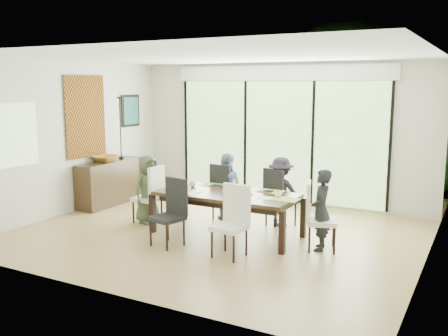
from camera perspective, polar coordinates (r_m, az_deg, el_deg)
The scene contains 62 objects.
floor at distance 7.78m, azimuth -0.88°, elevation -7.59°, with size 6.00×5.00×0.01m, color olive.
ceiling at distance 7.45m, azimuth -0.93°, elevation 12.76°, with size 6.00×5.00×0.01m, color white.
wall_back at distance 9.75m, azimuth 6.30°, elevation 3.97°, with size 6.00×0.02×2.70m, color beige.
wall_front at distance 5.46m, azimuth -13.80°, elevation -0.61°, with size 6.00×0.02×2.70m, color silver.
wall_left at distance 9.33m, azimuth -17.31°, elevation 3.34°, with size 0.02×5.00×2.70m, color silver.
wall_right at distance 6.59m, azimuth 22.61°, elevation 0.63°, with size 0.02×5.00×2.70m, color silver.
glass_doors at distance 9.73m, azimuth 6.20°, elevation 3.07°, with size 4.20×0.02×2.30m, color #598C3F.
blinds_header at distance 9.66m, azimuth 6.31°, elevation 10.75°, with size 4.40×0.06×0.28m, color white.
mullion_a at distance 10.68m, azimuth -4.34°, elevation 3.67°, with size 0.05×0.04×2.30m, color black.
mullion_b at distance 10.00m, azimuth 2.45°, elevation 3.29°, with size 0.05×0.04×2.30m, color black.
mullion_c at distance 9.48m, azimuth 10.10°, elevation 2.81°, with size 0.05×0.04×2.30m, color black.
mullion_d at distance 9.15m, azimuth 18.46°, elevation 2.23°, with size 0.05×0.04×2.30m, color black.
side_window at distance 8.49m, azimuth -22.94°, elevation 3.47°, with size 0.02×0.90×1.00m, color #8CAD7F.
deck at distance 10.79m, azimuth 7.93°, elevation -3.06°, with size 6.00×1.80×0.10m, color brown.
rail_top at distance 11.43m, azimuth 9.40°, elevation 0.67°, with size 6.00×0.08×0.06m, color #513822.
foliage_left at distance 12.92m, azimuth 3.35°, elevation 5.77°, with size 3.20×3.20×3.20m, color #14380F.
foliage_mid at distance 12.72m, azimuth 13.63°, elevation 7.08°, with size 4.00×4.00×4.00m, color #14380F.
foliage_right at distance 11.63m, azimuth 21.13°, elevation 3.84°, with size 2.80×2.80×2.80m, color #14380F.
foliage_far at distance 13.68m, azimuth 10.27°, elevation 6.60°, with size 3.60×3.60×3.60m, color #14380F.
table_top at distance 7.59m, azimuth 0.31°, elevation -3.03°, with size 2.12×0.97×0.05m, color black.
table_apron at distance 7.61m, azimuth 0.31°, elevation -3.62°, with size 1.94×0.79×0.09m, color black.
table_leg_fl at distance 7.87m, azimuth -8.17°, elevation -5.14°, with size 0.08×0.08×0.61m, color black.
table_leg_fr at distance 6.86m, azimuth 6.67°, elevation -7.33°, with size 0.08×0.08×0.61m, color black.
table_leg_bl at distance 8.56m, azimuth -4.76°, elevation -3.89°, with size 0.08×0.08×0.61m, color black.
table_leg_br at distance 7.63m, azimuth 9.05°, elevation -5.63°, with size 0.08×0.08×0.61m, color black.
chair_left_end at distance 8.41m, azimuth -8.78°, elevation -2.94°, with size 0.41×0.41×0.97m, color silver, non-canonical shape.
chair_right_end at distance 7.07m, azimuth 11.17°, elevation -5.41°, with size 0.41×0.41×0.97m, color white, non-canonical shape.
chair_far_left at distance 8.56m, azimuth 0.30°, elevation -2.61°, with size 0.41×0.41×0.97m, color black, non-canonical shape.
chair_far_right at distance 8.15m, azimuth 6.54°, elevation -3.29°, with size 0.41×0.41×0.97m, color black, non-canonical shape.
chair_near_left at distance 7.15m, azimuth -6.54°, elevation -5.11°, with size 0.41×0.41×0.97m, color black, non-canonical shape.
chair_near_right at distance 6.65m, azimuth 0.61°, elevation -6.17°, with size 0.41×0.41×0.97m, color white, non-canonical shape.
person_left_end at distance 8.38m, azimuth -8.68°, elevation -2.40°, with size 0.53×0.33×1.14m, color #3C4830.
person_right_end at distance 7.05m, azimuth 11.03°, elevation -4.74°, with size 0.53×0.33×1.14m, color black.
person_far_left at distance 8.52m, azimuth 0.24°, elevation -2.08°, with size 0.53×0.33×1.14m, color #7A96B1.
person_far_right at distance 8.11m, azimuth 6.50°, elevation -2.74°, with size 0.53×0.33×1.14m, color #231D2B.
placemat_left at distance 8.06m, azimuth -5.68°, elevation -2.12°, with size 0.39×0.28×0.01m, color #8AA039.
placemat_right at distance 7.20m, azimuth 7.02°, elevation -3.56°, with size 0.39×0.28×0.01m, color #92AC3D.
placemat_far_l at distance 8.14m, azimuth -1.18°, elevation -1.96°, with size 0.39×0.28×0.01m, color #87C245.
placemat_far_r at distance 7.70m, azimuth 5.33°, elevation -2.66°, with size 0.39×0.28×0.01m, color #A7C747.
placemat_paper at distance 7.60m, azimuth -4.43°, elevation -2.82°, with size 0.39×0.28×0.01m, color white.
tablet_far_l at distance 8.04m, azimuth -0.73°, elevation -2.04°, with size 0.23×0.16×0.01m, color black.
tablet_far_r at distance 7.68m, azimuth 4.84°, elevation -2.64°, with size 0.21×0.15×0.01m, color black.
papers at distance 7.24m, azimuth 5.03°, elevation -3.45°, with size 0.26×0.19×0.00m, color white.
platter_base at distance 7.60m, azimuth -4.43°, elevation -2.72°, with size 0.23×0.23×0.02m, color white.
platter_snacks at distance 7.59m, azimuth -4.43°, elevation -2.60°, with size 0.18×0.18×0.01m, color orange.
vase at distance 7.59m, azimuth 0.82°, elevation -2.41°, with size 0.07×0.07×0.11m, color silver.
hyacinth_stems at distance 7.57m, azimuth 0.82°, elevation -1.63°, with size 0.04×0.04×0.14m, color #337226.
hyacinth_blooms at distance 7.55m, azimuth 0.82°, elevation -0.97°, with size 0.10×0.10×0.10m, color #4B4ABA.
laptop at distance 7.92m, azimuth -5.48°, elevation -2.26°, with size 0.29×0.19×0.02m, color silver.
cup_a at distance 8.04m, azimuth -3.61°, elevation -1.83°, with size 0.11×0.11×0.08m, color white.
cup_b at distance 7.42m, azimuth 0.97°, elevation -2.79°, with size 0.09×0.09×0.08m, color white.
cup_c at distance 7.33m, azimuth 6.22°, elevation -2.98°, with size 0.11×0.11×0.08m, color white.
book at distance 7.51m, azimuth 2.17°, elevation -2.90°, with size 0.14×0.20×0.02m, color white.
sideboard at distance 9.84m, azimuth -12.86°, elevation -1.62°, with size 0.42×1.50×0.84m, color black.
bowl at distance 9.69m, azimuth -13.35°, elevation 1.04°, with size 0.45×0.45×0.11m, color brown.
candlestick_base at distance 10.03m, azimuth -11.65°, elevation 1.18°, with size 0.09×0.09×0.04m, color black.
candlestick_shaft at distance 9.96m, azimuth -11.76°, elevation 4.54°, with size 0.02×0.02×1.17m, color black.
candlestick_pan at distance 9.93m, azimuth -11.88°, elevation 7.88°, with size 0.09×0.09×0.03m, color black.
candle at distance 9.93m, azimuth -11.89°, elevation 8.21°, with size 0.03×0.03×0.09m, color silver.
tapestry at distance 9.56m, azimuth -15.54°, elevation 5.67°, with size 0.02×1.00×1.50m, color #944E15.
art_frame at distance 10.53m, azimuth -10.64°, elevation 6.46°, with size 0.03×0.55×0.65m, color black.
art_canvas at distance 10.52m, azimuth -10.56°, elevation 6.45°, with size 0.01×0.45×0.55m, color #174A46.
Camera 1 is at (3.62, -6.50, 2.29)m, focal length 40.00 mm.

